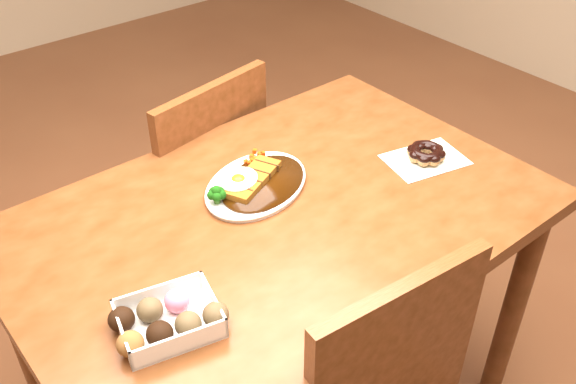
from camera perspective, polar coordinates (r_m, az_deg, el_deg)
table at (r=1.51m, az=-0.70°, el=-4.70°), size 1.20×0.80×0.75m
chair_far at (r=2.00m, az=-8.62°, el=0.37°), size 0.49×0.49×0.87m
katsu_curry_plate at (r=1.51m, az=-3.05°, el=0.79°), size 0.34×0.29×0.06m
donut_box at (r=1.20m, az=-10.72°, el=-11.06°), size 0.21×0.17×0.05m
pon_de_ring at (r=1.64m, az=12.17°, el=3.36°), size 0.22×0.18×0.04m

